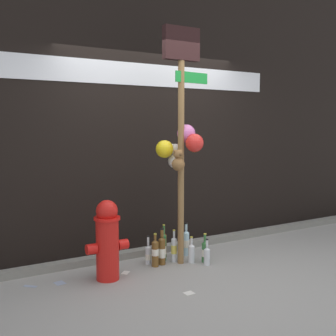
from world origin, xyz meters
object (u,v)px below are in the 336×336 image
bottle_1 (205,251)px  bottle_3 (162,250)px  bottle_8 (148,254)px  bottle_5 (207,255)px  memorial_post (182,129)px  bottle_0 (164,247)px  bottle_6 (186,242)px  fire_hydrant (107,240)px  bottle_2 (164,244)px  bottle_9 (174,249)px  bottle_7 (155,252)px  bottle_4 (191,252)px

bottle_1 → bottle_3: 0.51m
bottle_8 → bottle_5: bearing=-33.3°
memorial_post → bottle_0: 1.40m
memorial_post → bottle_6: memorial_post is taller
bottle_3 → bottle_6: 0.44m
fire_hydrant → bottle_3: 0.76m
memorial_post → bottle_2: 1.41m
memorial_post → bottle_9: bearing=131.5°
bottle_1 → bottle_9: bottle_9 is taller
bottle_0 → bottle_9: (0.09, -0.09, -0.01)m
bottle_8 → fire_hydrant: bearing=-159.6°
bottle_0 → bottle_1: bearing=-36.4°
memorial_post → bottle_7: 1.42m
bottle_1 → bottle_7: bearing=164.8°
memorial_post → bottle_2: memorial_post is taller
bottle_9 → bottle_1: bearing=-33.0°
bottle_4 → bottle_6: (0.09, 0.26, 0.04)m
bottle_4 → bottle_8: size_ratio=0.93×
memorial_post → fire_hydrant: size_ratio=3.21×
bottle_0 → bottle_6: (0.33, 0.04, -0.00)m
bottle_4 → bottle_7: (-0.43, 0.09, 0.04)m
bottle_0 → bottle_7: bottle_0 is taller
bottle_5 → bottle_1: bearing=67.8°
bottle_2 → bottle_9: 0.20m
bottle_4 → bottle_8: bottle_8 is taller
bottle_1 → bottle_7: size_ratio=0.89×
bottle_6 → bottle_8: bottle_6 is taller
bottle_7 → bottle_9: bearing=8.4°
memorial_post → bottle_1: bearing=-27.8°
bottle_2 → bottle_4: size_ratio=1.28×
bottle_0 → bottle_7: size_ratio=1.14×
bottle_1 → bottle_6: (-0.05, 0.32, 0.03)m
bottle_3 → bottle_8: bottle_3 is taller
bottle_3 → bottle_5: (0.43, -0.27, -0.05)m
bottle_0 → bottle_4: bearing=-42.4°
bottle_0 → bottle_4: size_ratio=1.41×
bottle_1 → bottle_5: 0.10m
fire_hydrant → bottle_9: fire_hydrant is taller
bottle_1 → bottle_9: 0.36m
fire_hydrant → bottle_7: fire_hydrant is taller
bottle_5 → fire_hydrant: bearing=172.4°
bottle_6 → bottle_4: bearing=-109.6°
bottle_8 → bottle_9: size_ratio=0.87×
memorial_post → bottle_7: (-0.33, 0.03, -1.38)m
fire_hydrant → bottle_8: (0.58, 0.22, -0.31)m
fire_hydrant → bottle_0: fire_hydrant is taller
memorial_post → bottle_5: memorial_post is taller
memorial_post → bottle_5: size_ratio=8.76×
memorial_post → bottle_3: (-0.23, 0.05, -1.38)m
bottle_4 → bottle_0: bearing=137.6°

